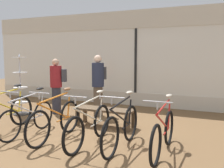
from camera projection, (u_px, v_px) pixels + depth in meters
name	position (u px, v px, depth m)	size (l,w,h in m)	color
ground_plane	(76.00, 139.00, 5.10)	(24.00, 24.00, 0.00)	brown
shop_back_wall	(136.00, 57.00, 8.38)	(12.00, 0.08, 3.20)	beige
bicycle_far_left	(5.00, 114.00, 5.66)	(0.46, 1.75, 1.05)	black
bicycle_left	(28.00, 118.00, 5.38)	(0.46, 1.68, 1.01)	black
bicycle_center_left	(56.00, 120.00, 5.07)	(0.46, 1.76, 1.04)	black
bicycle_center_right	(90.00, 126.00, 4.76)	(0.46, 1.77, 1.03)	black
bicycle_right	(122.00, 128.00, 4.57)	(0.46, 1.72, 1.04)	black
bicycle_far_right	(163.00, 133.00, 4.32)	(0.46, 1.71, 1.02)	black
accessory_rack	(21.00, 90.00, 7.22)	(0.48, 0.48, 1.76)	#333333
display_bench	(105.00, 112.00, 5.99)	(1.40, 0.44, 0.44)	brown
customer_near_rack	(57.00, 84.00, 7.29)	(0.56, 0.50, 1.61)	#2D2D38
customer_by_window	(98.00, 83.00, 7.02)	(0.34, 0.48, 1.72)	brown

